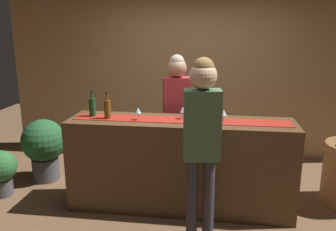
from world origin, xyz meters
The scene contains 13 objects.
ground_plane centered at (0.00, 0.00, 0.00)m, with size 10.00×10.00×0.00m, color brown.
back_wall centered at (0.00, 1.90, 1.45)m, with size 6.00×0.12×2.90m, color tan.
bar_counter centered at (0.00, 0.00, 0.52)m, with size 2.51×0.60×1.04m, color #543821.
counter_runner_cloth centered at (0.00, 0.00, 1.05)m, with size 2.38×0.28×0.01m, color maroon.
wine_bottle_green centered at (-1.02, 0.03, 1.16)m, with size 0.07×0.07×0.30m.
wine_bottle_amber centered at (-0.81, -0.05, 1.16)m, with size 0.07×0.07×0.30m.
wine_glass_near_customer centered at (0.46, -0.02, 1.15)m, with size 0.07×0.07×0.14m.
wine_glass_mid_counter centered at (-0.46, -0.06, 1.15)m, with size 0.07×0.07×0.14m.
wine_glass_far_end centered at (0.02, 0.05, 1.15)m, with size 0.07×0.07×0.14m.
bartender centered at (-0.11, 0.58, 1.07)m, with size 0.38×0.27×1.72m.
customer_sipping centered at (0.26, -0.60, 1.12)m, with size 0.36×0.25×1.79m.
potted_plant_tall centered at (-1.90, 0.50, 0.49)m, with size 0.58×0.58×0.85m.
potted_plant_small centered at (-2.22, -0.02, 0.33)m, with size 0.40×0.40×0.58m.
Camera 1 is at (0.38, -3.74, 2.05)m, focal length 37.71 mm.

